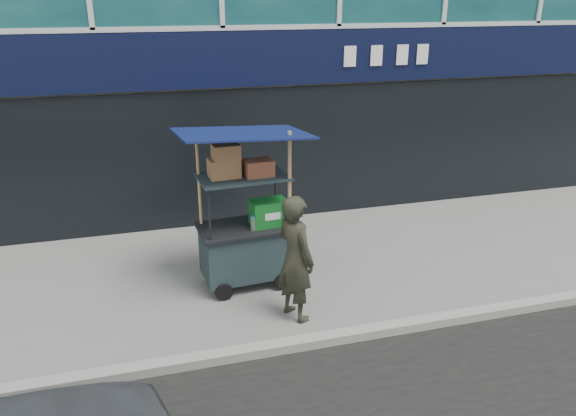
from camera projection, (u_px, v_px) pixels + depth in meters
name	position (u px, v px, depth m)	size (l,w,h in m)	color
ground	(288.00, 340.00, 6.79)	(80.00, 80.00, 0.00)	slate
curb	(293.00, 345.00, 6.59)	(80.00, 0.18, 0.12)	gray
vendor_cart	(246.00, 231.00, 7.84)	(1.79, 1.32, 2.31)	#19252A
vendor_man	(295.00, 258.00, 7.00)	(0.61, 0.40, 1.66)	#292A1F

